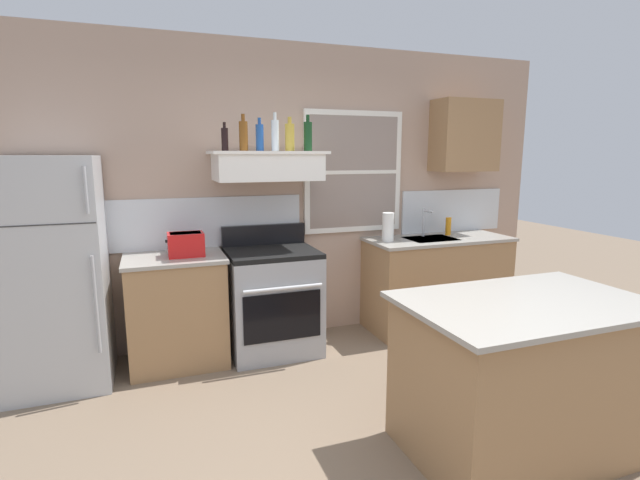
% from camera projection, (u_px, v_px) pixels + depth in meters
% --- Properties ---
extents(ground_plane, '(16.00, 16.00, 0.00)m').
position_uv_depth(ground_plane, '(404.00, 476.00, 2.54)').
color(ground_plane, '#7A6651').
extents(back_wall, '(5.40, 0.11, 2.70)m').
position_uv_depth(back_wall, '(291.00, 194.00, 4.36)').
color(back_wall, tan).
rests_on(back_wall, ground_plane).
extents(refrigerator, '(0.70, 0.72, 1.71)m').
position_uv_depth(refrigerator, '(54.00, 273.00, 3.44)').
color(refrigerator, '#B7BABC').
rests_on(refrigerator, ground_plane).
extents(counter_left_of_stove, '(0.79, 0.63, 0.91)m').
position_uv_depth(counter_left_of_stove, '(177.00, 310.00, 3.86)').
color(counter_left_of_stove, '#9E754C').
rests_on(counter_left_of_stove, ground_plane).
extents(toaster, '(0.30, 0.20, 0.19)m').
position_uv_depth(toaster, '(186.00, 244.00, 3.76)').
color(toaster, red).
rests_on(toaster, counter_left_of_stove).
extents(stove_range, '(0.76, 0.69, 1.09)m').
position_uv_depth(stove_range, '(273.00, 300.00, 4.09)').
color(stove_range, '#9EA0A5').
rests_on(stove_range, ground_plane).
extents(range_hood_shelf, '(0.96, 0.52, 0.24)m').
position_uv_depth(range_hood_shelf, '(267.00, 166.00, 3.97)').
color(range_hood_shelf, white).
extents(bottle_balsamic_dark, '(0.06, 0.06, 0.23)m').
position_uv_depth(bottle_balsamic_dark, '(225.00, 139.00, 3.84)').
color(bottle_balsamic_dark, black).
rests_on(bottle_balsamic_dark, range_hood_shelf).
extents(bottle_amber_wine, '(0.07, 0.07, 0.30)m').
position_uv_depth(bottle_amber_wine, '(243.00, 136.00, 3.85)').
color(bottle_amber_wine, brown).
rests_on(bottle_amber_wine, range_hood_shelf).
extents(bottle_blue_liqueur, '(0.07, 0.07, 0.27)m').
position_uv_depth(bottle_blue_liqueur, '(260.00, 137.00, 3.90)').
color(bottle_blue_liqueur, '#1E478C').
rests_on(bottle_blue_liqueur, range_hood_shelf).
extents(bottle_clear_tall, '(0.06, 0.06, 0.32)m').
position_uv_depth(bottle_clear_tall, '(275.00, 135.00, 3.93)').
color(bottle_clear_tall, silver).
rests_on(bottle_clear_tall, range_hood_shelf).
extents(bottle_champagne_gold_foil, '(0.08, 0.08, 0.29)m').
position_uv_depth(bottle_champagne_gold_foil, '(290.00, 137.00, 3.99)').
color(bottle_champagne_gold_foil, '#B29333').
rests_on(bottle_champagne_gold_foil, range_hood_shelf).
extents(bottle_dark_green_wine, '(0.07, 0.07, 0.30)m').
position_uv_depth(bottle_dark_green_wine, '(308.00, 136.00, 3.99)').
color(bottle_dark_green_wine, '#143819').
rests_on(bottle_dark_green_wine, range_hood_shelf).
extents(counter_right_with_sink, '(1.43, 0.63, 0.91)m').
position_uv_depth(counter_right_with_sink, '(436.00, 282.00, 4.70)').
color(counter_right_with_sink, '#9E754C').
rests_on(counter_right_with_sink, ground_plane).
extents(sink_faucet, '(0.03, 0.17, 0.28)m').
position_uv_depth(sink_faucet, '(425.00, 219.00, 4.64)').
color(sink_faucet, silver).
rests_on(sink_faucet, counter_right_with_sink).
extents(paper_towel_roll, '(0.11, 0.11, 0.27)m').
position_uv_depth(paper_towel_roll, '(388.00, 227.00, 4.40)').
color(paper_towel_roll, white).
rests_on(paper_towel_roll, counter_right_with_sink).
extents(dish_soap_bottle, '(0.06, 0.06, 0.18)m').
position_uv_depth(dish_soap_bottle, '(448.00, 226.00, 4.75)').
color(dish_soap_bottle, orange).
rests_on(dish_soap_bottle, counter_right_with_sink).
extents(kitchen_island, '(1.40, 0.90, 0.91)m').
position_uv_depth(kitchen_island, '(523.00, 376.00, 2.71)').
color(kitchen_island, '#9E754C').
rests_on(kitchen_island, ground_plane).
extents(upper_cabinet_right, '(0.64, 0.32, 0.70)m').
position_uv_depth(upper_cabinet_right, '(465.00, 136.00, 4.68)').
color(upper_cabinet_right, '#9E754C').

